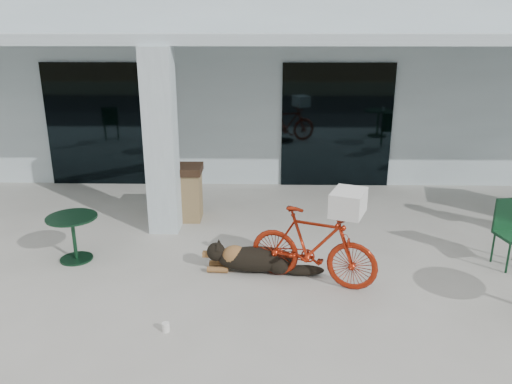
{
  "coord_description": "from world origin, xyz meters",
  "views": [
    {
      "loc": [
        0.27,
        -5.87,
        3.39
      ],
      "look_at": [
        0.11,
        1.38,
        1.0
      ],
      "focal_mm": 35.0,
      "sensor_mm": 36.0,
      "label": 1
    }
  ],
  "objects_px": {
    "cafe_table_near": "(74,238)",
    "bicycle": "(313,246)",
    "trash_receptacle": "(186,193)",
    "dog": "(257,258)"
  },
  "relations": [
    {
      "from": "cafe_table_near",
      "to": "bicycle",
      "type": "bearing_deg",
      "value": -10.06
    },
    {
      "from": "bicycle",
      "to": "cafe_table_near",
      "type": "xyz_separation_m",
      "value": [
        -3.56,
        0.63,
        -0.19
      ]
    },
    {
      "from": "cafe_table_near",
      "to": "trash_receptacle",
      "type": "distance_m",
      "value": 2.29
    },
    {
      "from": "bicycle",
      "to": "dog",
      "type": "distance_m",
      "value": 0.89
    },
    {
      "from": "bicycle",
      "to": "dog",
      "type": "height_order",
      "value": "bicycle"
    },
    {
      "from": "dog",
      "to": "cafe_table_near",
      "type": "distance_m",
      "value": 2.81
    },
    {
      "from": "bicycle",
      "to": "dog",
      "type": "bearing_deg",
      "value": 90.47
    },
    {
      "from": "bicycle",
      "to": "dog",
      "type": "relative_size",
      "value": 1.38
    },
    {
      "from": "bicycle",
      "to": "cafe_table_near",
      "type": "relative_size",
      "value": 2.38
    },
    {
      "from": "trash_receptacle",
      "to": "cafe_table_near",
      "type": "bearing_deg",
      "value": -129.22
    }
  ]
}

